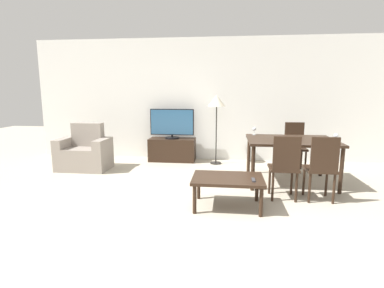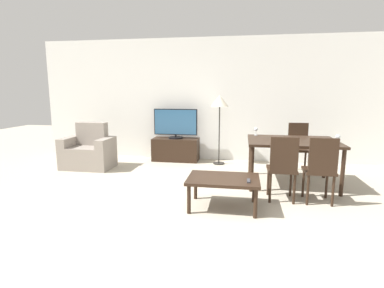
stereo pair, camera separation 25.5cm
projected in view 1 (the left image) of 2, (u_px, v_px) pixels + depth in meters
ground_plane at (183, 223)px, 3.55m from camera, size 18.00×18.00×0.00m
wall_back at (206, 100)px, 6.70m from camera, size 7.85×0.06×2.70m
armchair at (85, 153)px, 5.97m from camera, size 0.98×0.64×0.91m
tv_stand at (172, 150)px, 6.69m from camera, size 1.02×0.45×0.50m
tv at (172, 124)px, 6.59m from camera, size 0.97×0.32×0.65m
coffee_table at (228, 181)px, 3.99m from camera, size 0.94×0.65×0.42m
dining_table at (291, 143)px, 5.02m from camera, size 1.43×1.10×0.75m
dining_chair_near at (285, 164)px, 4.23m from camera, size 0.40×0.40×0.94m
dining_chair_far at (295, 144)px, 5.85m from camera, size 0.40×0.40×0.94m
dining_chair_near_right at (322, 165)px, 4.17m from camera, size 0.40×0.40×0.94m
floor_lamp at (217, 104)px, 6.24m from camera, size 0.37×0.37×1.47m
remote_primary at (253, 180)px, 3.83m from camera, size 0.04×0.15×0.02m
wine_glass_left at (336, 136)px, 4.65m from camera, size 0.07×0.07×0.15m
wine_glass_center at (254, 129)px, 5.48m from camera, size 0.07×0.07×0.15m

